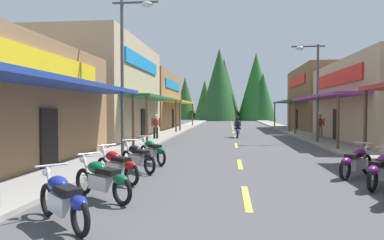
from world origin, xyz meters
TOP-DOWN VIEW (x-y plane):
  - ground at (0.00, 27.30)m, footprint 9.09×84.60m
  - sidewalk_left at (-5.56, 27.30)m, footprint 2.02×84.60m
  - sidewalk_right at (5.56, 27.30)m, footprint 2.02×84.60m
  - centerline_dashes at (0.00, 31.88)m, footprint 0.16×61.91m
  - storefront_left_middle at (-10.34, 24.98)m, footprint 9.39×12.32m
  - storefront_left_far at (-10.53, 38.38)m, footprint 9.78×12.95m
  - storefront_right_far at (10.92, 37.68)m, footprint 10.56×11.74m
  - streetlamp_left at (-4.67, 15.05)m, footprint 1.99×0.30m
  - streetlamp_right at (4.65, 22.49)m, footprint 1.99×0.30m
  - motorcycle_parked_right_3 at (3.59, 10.15)m, footprint 1.41×1.73m
  - motorcycle_parked_right_4 at (3.45, 11.60)m, footprint 1.52×1.65m
  - motorcycle_parked_left_0 at (-3.32, 6.37)m, footprint 1.64×1.52m
  - motorcycle_parked_left_1 at (-3.28, 8.19)m, footprint 1.81×1.31m
  - motorcycle_parked_left_2 at (-3.57, 10.11)m, footprint 1.71×1.44m
  - motorcycle_parked_left_3 at (-3.43, 11.88)m, footprint 1.59×1.57m
  - motorcycle_parked_left_4 at (-3.33, 13.64)m, footprint 1.42×1.73m
  - rider_cruising_lead at (0.23, 26.62)m, footprint 0.60×2.14m
  - pedestrian_by_shop at (-5.32, 23.60)m, footprint 0.56×0.32m
  - pedestrian_browsing at (5.94, 25.72)m, footprint 0.57×0.29m
  - treeline_backdrop at (-0.39, 69.60)m, footprint 20.62×11.58m

SIDE VIEW (x-z plane):
  - ground at x=0.00m, z-range -0.10..0.00m
  - centerline_dashes at x=0.00m, z-range 0.00..0.01m
  - sidewalk_left at x=-5.56m, z-range 0.00..0.12m
  - sidewalk_right at x=5.56m, z-range 0.00..0.12m
  - motorcycle_parked_right_3 at x=3.59m, z-range -0.03..1.01m
  - motorcycle_parked_right_4 at x=3.45m, z-range -0.03..1.01m
  - motorcycle_parked_left_0 at x=-3.32m, z-range -0.03..1.01m
  - motorcycle_parked_left_1 at x=-3.28m, z-range -0.03..1.01m
  - motorcycle_parked_left_2 at x=-3.57m, z-range -0.03..1.01m
  - motorcycle_parked_left_3 at x=-3.43m, z-range -0.03..1.01m
  - motorcycle_parked_left_4 at x=-3.33m, z-range -0.03..1.01m
  - rider_cruising_lead at x=0.23m, z-range -0.13..1.44m
  - pedestrian_browsing at x=5.94m, z-range 0.14..1.89m
  - pedestrian_by_shop at x=-5.32m, z-range 0.15..1.90m
  - storefront_left_far at x=-10.53m, z-range 0.00..6.07m
  - storefront_right_far at x=10.92m, z-range 0.00..6.39m
  - storefront_left_middle at x=-10.34m, z-range 0.00..6.88m
  - streetlamp_right at x=4.65m, z-range 0.91..6.94m
  - streetlamp_left at x=-4.67m, z-range 0.95..7.64m
  - treeline_backdrop at x=-0.39m, z-range -0.84..13.04m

